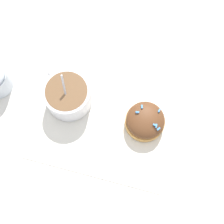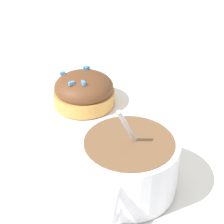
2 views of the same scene
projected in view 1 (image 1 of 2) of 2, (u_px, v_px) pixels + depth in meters
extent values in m
plane|color=silver|center=(107.00, 114.00, 0.65)|extent=(3.00, 3.00, 0.00)
cube|color=white|center=(107.00, 114.00, 0.65)|extent=(0.29, 0.27, 0.00)
cylinder|color=white|center=(68.00, 96.00, 0.63)|extent=(0.09, 0.09, 0.06)
cylinder|color=brown|center=(66.00, 92.00, 0.61)|extent=(0.08, 0.08, 0.01)
torus|color=white|center=(53.00, 78.00, 0.64)|extent=(0.03, 0.03, 0.04)
ellipsoid|color=silver|center=(68.00, 87.00, 0.65)|extent=(0.02, 0.03, 0.01)
cylinder|color=silver|center=(66.00, 92.00, 0.60)|extent=(0.02, 0.04, 0.09)
cylinder|color=#D19347|center=(145.00, 121.00, 0.63)|extent=(0.08, 0.08, 0.02)
ellipsoid|color=brown|center=(146.00, 119.00, 0.62)|extent=(0.08, 0.08, 0.03)
cube|color=#4C99EA|center=(159.00, 129.00, 0.60)|extent=(0.01, 0.01, 0.00)
cube|color=#4C99EA|center=(155.00, 125.00, 0.60)|extent=(0.01, 0.00, 0.00)
cube|color=#4C99EA|center=(142.00, 107.00, 0.61)|extent=(0.00, 0.01, 0.00)
cube|color=#4C99EA|center=(156.00, 126.00, 0.60)|extent=(0.00, 0.01, 0.00)
cube|color=#4C99EA|center=(137.00, 112.00, 0.60)|extent=(0.01, 0.00, 0.00)
cube|color=#4C99EA|center=(159.00, 111.00, 0.61)|extent=(0.00, 0.01, 0.00)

